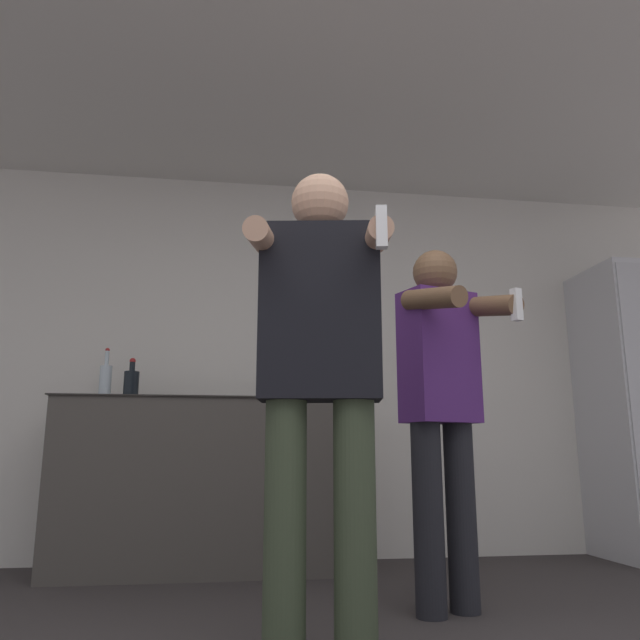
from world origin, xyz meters
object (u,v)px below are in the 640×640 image
at_px(bottle_green_wine, 306,377).
at_px(bottle_tall_gin, 131,383).
at_px(bottle_brown_liquor, 105,380).
at_px(person_woman_foreground, 320,367).
at_px(person_man_side, 442,395).

distance_m(bottle_green_wine, bottle_tall_gin, 1.05).
bearing_deg(bottle_brown_liquor, bottle_green_wine, -0.00).
height_order(bottle_green_wine, person_woman_foreground, person_woman_foreground).
bearing_deg(bottle_tall_gin, bottle_green_wine, 0.00).
distance_m(bottle_brown_liquor, person_woman_foreground, 1.97).
xyz_separation_m(bottle_brown_liquor, person_man_side, (1.67, -1.14, -0.17)).
bearing_deg(bottle_brown_liquor, person_man_side, -34.14).
height_order(bottle_tall_gin, person_woman_foreground, person_woman_foreground).
relative_size(bottle_brown_liquor, person_man_side, 0.19).
xyz_separation_m(bottle_green_wine, bottle_brown_liquor, (-1.20, 0.00, -0.04)).
xyz_separation_m(bottle_green_wine, bottle_tall_gin, (-1.05, 0.00, -0.05)).
distance_m(person_woman_foreground, person_man_side, 0.82).
xyz_separation_m(bottle_brown_liquor, person_woman_foreground, (1.04, -1.66, -0.13)).
height_order(bottle_tall_gin, person_man_side, person_man_side).
bearing_deg(bottle_green_wine, person_man_side, -67.17).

